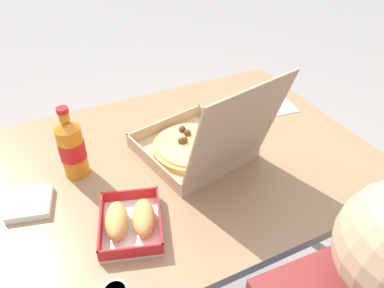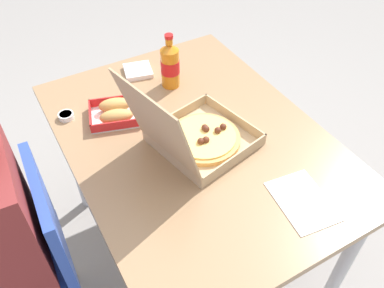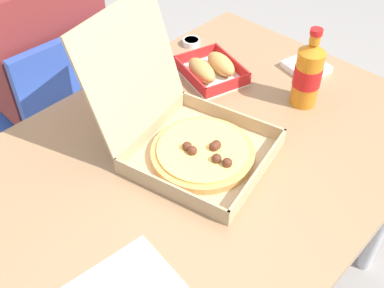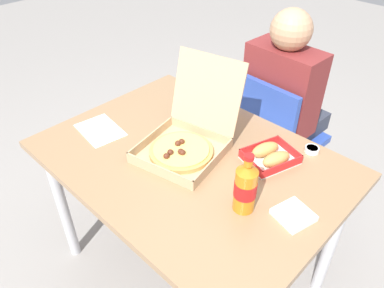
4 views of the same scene
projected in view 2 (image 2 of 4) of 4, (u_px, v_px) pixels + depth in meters
name	position (u px, v px, depth m)	size (l,w,h in m)	color
ground_plane	(194.00, 248.00, 1.92)	(10.00, 10.00, 0.00)	gray
dining_table	(195.00, 154.00, 1.46)	(1.15, 0.84, 0.73)	#997551
chair	(26.00, 264.00, 1.33)	(0.42, 0.42, 0.83)	#2D4CAD
pizza_box_open	(196.00, 136.00, 1.34)	(0.37, 0.44, 0.33)	tan
bread_side_box	(116.00, 112.00, 1.46)	(0.20, 0.23, 0.06)	white
cola_bottle	(170.00, 65.00, 1.55)	(0.07, 0.07, 0.22)	orange
paper_menu	(303.00, 201.00, 1.20)	(0.21, 0.15, 0.00)	white
napkin_pile	(138.00, 71.00, 1.67)	(0.11, 0.11, 0.02)	white
dipping_sauce_cup	(66.00, 116.00, 1.47)	(0.06, 0.06, 0.02)	white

